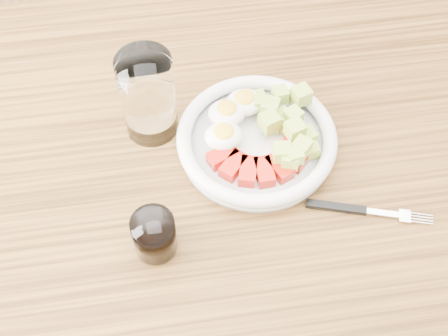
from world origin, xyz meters
The scene contains 5 objects.
dining_table centered at (0.00, 0.00, 0.67)m, with size 1.50×0.90×0.77m.
bowl centered at (0.05, 0.06, 0.79)m, with size 0.25×0.25×0.06m.
fork centered at (0.17, -0.07, 0.77)m, with size 0.18×0.07×0.01m.
water_glass centered at (-0.11, 0.13, 0.84)m, with size 0.08×0.08×0.15m, color white.
coffee_glass centered at (-0.12, -0.09, 0.80)m, with size 0.06×0.06×0.07m.
Camera 1 is at (-0.08, -0.49, 1.57)m, focal length 50.00 mm.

